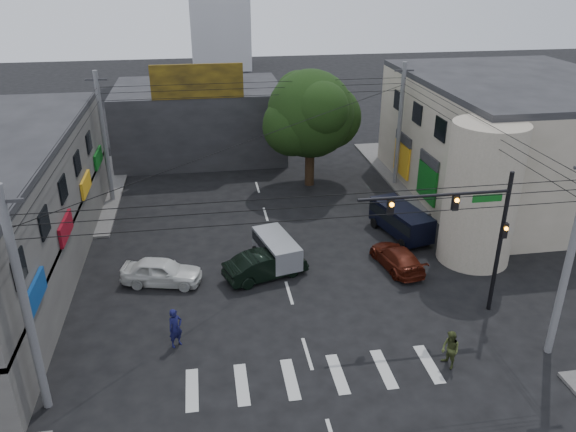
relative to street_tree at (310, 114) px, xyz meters
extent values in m
plane|color=black|center=(-4.00, -17.00, -5.47)|extent=(160.00, 160.00, 0.00)
cube|color=#514F4C|center=(-22.00, 1.00, -5.40)|extent=(16.00, 16.00, 0.15)
cube|color=#514F4C|center=(14.00, 1.00, -5.40)|extent=(16.00, 16.00, 0.15)
cube|color=gray|center=(14.00, -4.00, -1.47)|extent=(14.00, 18.00, 8.00)
cylinder|color=gray|center=(7.00, -13.00, -1.47)|extent=(4.00, 4.00, 8.00)
cube|color=#232326|center=(-8.00, 9.00, -2.47)|extent=(14.00, 10.00, 6.00)
cube|color=olive|center=(-8.00, 4.10, 1.83)|extent=(7.00, 0.30, 2.60)
cylinder|color=black|center=(0.00, 0.00, -3.27)|extent=(0.70, 0.70, 4.40)
sphere|color=black|center=(0.00, 0.00, 0.03)|extent=(6.40, 6.40, 6.40)
cylinder|color=black|center=(5.50, -18.00, -1.87)|extent=(0.20, 0.20, 7.20)
cylinder|color=black|center=(2.00, -18.00, 0.83)|extent=(7.00, 0.14, 0.14)
cube|color=black|center=(3.00, -18.00, 0.43)|extent=(0.28, 0.22, 0.75)
cube|color=black|center=(0.00, -18.00, 0.43)|extent=(0.28, 0.22, 0.75)
sphere|color=orange|center=(3.00, -18.14, 0.58)|extent=(0.20, 0.20, 0.20)
sphere|color=orange|center=(0.00, -18.14, 0.58)|extent=(0.20, 0.20, 0.20)
cube|color=#0C5716|center=(4.50, -18.00, 0.53)|extent=(1.40, 0.06, 0.35)
cylinder|color=#59595B|center=(-14.50, -21.50, -0.87)|extent=(0.32, 0.32, 9.20)
cylinder|color=#59595B|center=(6.50, -21.50, -0.87)|extent=(0.32, 0.32, 9.20)
cylinder|color=#59595B|center=(-14.50, -1.00, -0.87)|extent=(0.32, 0.32, 9.20)
cylinder|color=#59595B|center=(6.50, -1.00, -0.87)|extent=(0.32, 0.32, 9.20)
imported|color=black|center=(-5.00, -13.22, -4.73)|extent=(4.36, 5.50, 1.49)
imported|color=silver|center=(-10.50, -13.00, -4.76)|extent=(3.62, 4.98, 1.43)
imported|color=#451309|center=(2.36, -13.32, -4.86)|extent=(3.01, 4.76, 1.23)
imported|color=#11123E|center=(-9.65, -18.49, -4.54)|extent=(1.10, 1.08, 1.86)
imported|color=#38411E|center=(1.74, -21.76, -4.61)|extent=(1.15, 1.05, 1.73)
camera|label=1|loc=(-7.97, -39.43, 10.23)|focal=35.00mm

